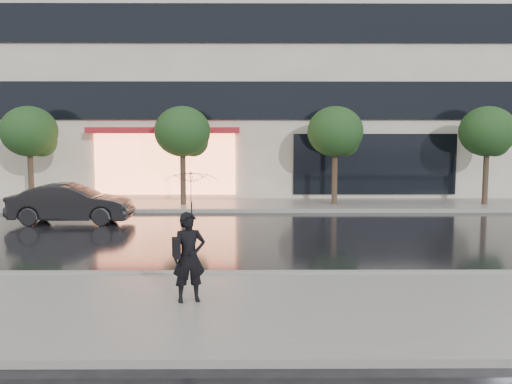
{
  "coord_description": "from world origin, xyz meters",
  "views": [
    {
      "loc": [
        -0.26,
        -12.46,
        3.01
      ],
      "look_at": [
        -0.16,
        2.59,
        1.4
      ],
      "focal_mm": 40.0,
      "sensor_mm": 36.0,
      "label": 1
    }
  ],
  "objects": [
    {
      "name": "tree_mid_east",
      "position": [
        3.06,
        10.03,
        2.92
      ],
      "size": [
        2.2,
        2.2,
        3.99
      ],
      "color": "#33261C",
      "rests_on": "ground"
    },
    {
      "name": "tree_far_west",
      "position": [
        -8.94,
        10.03,
        2.92
      ],
      "size": [
        2.2,
        2.2,
        3.99
      ],
      "color": "#33261C",
      "rests_on": "ground"
    },
    {
      "name": "ground",
      "position": [
        0.0,
        0.0,
        0.0
      ],
      "size": [
        120.0,
        120.0,
        0.0
      ],
      "primitive_type": "plane",
      "color": "black",
      "rests_on": "ground"
    },
    {
      "name": "curb_near",
      "position": [
        0.0,
        -1.0,
        0.07
      ],
      "size": [
        60.0,
        0.25,
        0.14
      ],
      "primitive_type": "cube",
      "color": "gray",
      "rests_on": "ground"
    },
    {
      "name": "sidewalk_near",
      "position": [
        0.0,
        -3.25,
        0.06
      ],
      "size": [
        60.0,
        4.5,
        0.12
      ],
      "primitive_type": "cube",
      "color": "slate",
      "rests_on": "ground"
    },
    {
      "name": "parked_car",
      "position": [
        -6.2,
        6.1,
        0.65
      ],
      "size": [
        3.93,
        1.38,
        1.29
      ],
      "primitive_type": "imported",
      "rotation": [
        0.0,
        0.0,
        1.57
      ],
      "color": "black",
      "rests_on": "ground"
    },
    {
      "name": "tree_far_east",
      "position": [
        9.06,
        10.03,
        2.92
      ],
      "size": [
        2.2,
        2.2,
        3.99
      ],
      "color": "#33261C",
      "rests_on": "ground"
    },
    {
      "name": "tree_mid_west",
      "position": [
        -2.94,
        10.03,
        2.92
      ],
      "size": [
        2.2,
        2.2,
        3.99
      ],
      "color": "#33261C",
      "rests_on": "ground"
    },
    {
      "name": "office_building",
      "position": [
        -0.0,
        17.97,
        9.0
      ],
      "size": [
        30.0,
        12.76,
        18.0
      ],
      "color": "beige",
      "rests_on": "ground"
    },
    {
      "name": "curb_far",
      "position": [
        0.0,
        8.5,
        0.07
      ],
      "size": [
        60.0,
        0.25,
        0.14
      ],
      "primitive_type": "cube",
      "color": "gray",
      "rests_on": "ground"
    },
    {
      "name": "sidewalk_far",
      "position": [
        0.0,
        10.25,
        0.06
      ],
      "size": [
        60.0,
        3.5,
        0.12
      ],
      "primitive_type": "cube",
      "color": "slate",
      "rests_on": "ground"
    },
    {
      "name": "pedestrian_with_umbrella",
      "position": [
        -1.3,
        -2.98,
        1.63
      ],
      "size": [
        1.18,
        1.19,
        2.24
      ],
      "rotation": [
        0.0,
        0.0,
        0.3
      ],
      "color": "black",
      "rests_on": "sidewalk_near"
    }
  ]
}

